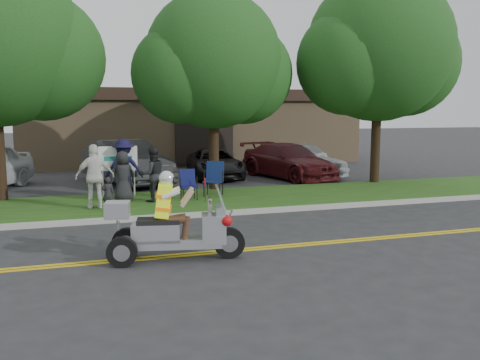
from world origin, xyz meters
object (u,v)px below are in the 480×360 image
object	(u,v)px
lawn_chair_a	(214,176)
parked_car_far_right	(303,159)
spectator_adult_mid	(153,174)
lawn_chair_b	(188,182)
parked_car_mid	(215,163)
trike_scooter	(169,229)
parked_car_right	(289,161)
spectator_adult_right	(95,176)
parked_car_left	(126,162)

from	to	relation	value
lawn_chair_a	parked_car_far_right	distance (m)	6.70
spectator_adult_mid	parked_car_far_right	size ratio (longest dim) A/B	0.38
lawn_chair_b	parked_car_mid	xyz separation A→B (m)	(2.34, 5.56, -0.02)
trike_scooter	parked_car_mid	distance (m)	12.27
lawn_chair_a	parked_car_mid	world-z (taller)	parked_car_mid
trike_scooter	lawn_chair_b	world-z (taller)	trike_scooter
parked_car_mid	parked_car_far_right	bearing A→B (deg)	-7.40
trike_scooter	parked_car_far_right	size ratio (longest dim) A/B	0.60
lawn_chair_a	parked_car_mid	size ratio (longest dim) A/B	0.25
parked_car_right	parked_car_far_right	size ratio (longest dim) A/B	1.13
lawn_chair_a	parked_car_far_right	world-z (taller)	parked_car_far_right
trike_scooter	parked_car_far_right	bearing A→B (deg)	65.49
parked_car_mid	parked_car_far_right	world-z (taller)	parked_car_far_right
spectator_adult_right	parked_car_mid	world-z (taller)	spectator_adult_right
lawn_chair_b	parked_car_left	bearing A→B (deg)	108.43
lawn_chair_b	parked_car_mid	bearing A→B (deg)	67.77
spectator_adult_right	parked_car_far_right	distance (m)	10.49
trike_scooter	parked_car_right	bearing A→B (deg)	67.62
trike_scooter	parked_car_far_right	xyz separation A→B (m)	(7.75, 10.80, 0.15)
trike_scooter	parked_car_mid	bearing A→B (deg)	82.35
trike_scooter	parked_car_far_right	world-z (taller)	trike_scooter
lawn_chair_a	parked_car_right	distance (m)	5.90
trike_scooter	parked_car_mid	size ratio (longest dim) A/B	0.61
spectator_adult_right	parked_car_far_right	bearing A→B (deg)	-153.11
lawn_chair_b	parked_car_right	world-z (taller)	parked_car_right
trike_scooter	parked_car_left	world-z (taller)	trike_scooter
spectator_adult_right	parked_car_mid	size ratio (longest dim) A/B	0.42
spectator_adult_right	parked_car_left	world-z (taller)	spectator_adult_right
lawn_chair_a	parked_car_mid	xyz separation A→B (m)	(1.36, 5.10, -0.12)
lawn_chair_b	spectator_adult_right	world-z (taller)	spectator_adult_right
spectator_adult_right	parked_car_right	distance (m)	9.65
lawn_chair_a	spectator_adult_right	bearing A→B (deg)	-135.82
parked_car_left	lawn_chair_b	bearing A→B (deg)	-91.16
lawn_chair_b	parked_car_far_right	xyz separation A→B (m)	(6.13, 4.75, 0.13)
lawn_chair_b	parked_car_right	distance (m)	6.94
lawn_chair_b	parked_car_far_right	distance (m)	7.76
lawn_chair_b	spectator_adult_right	xyz separation A→B (m)	(-2.85, -0.65, 0.39)
lawn_chair_a	parked_car_left	distance (m)	4.97
lawn_chair_a	lawn_chair_b	distance (m)	1.09
parked_car_mid	parked_car_far_right	size ratio (longest dim) A/B	0.99
parked_car_mid	parked_car_right	xyz separation A→B (m)	(3.00, -1.12, 0.12)
trike_scooter	lawn_chair_a	size ratio (longest dim) A/B	2.39
parked_car_far_right	parked_car_right	bearing A→B (deg)	-174.25
parked_car_mid	parked_car_far_right	xyz separation A→B (m)	(3.80, -0.82, 0.15)
lawn_chair_b	spectator_adult_right	size ratio (longest dim) A/B	0.52
spectator_adult_right	parked_car_right	world-z (taller)	spectator_adult_right
spectator_adult_mid	spectator_adult_right	xyz separation A→B (m)	(-1.73, -0.57, 0.07)
parked_car_right	parked_car_far_right	distance (m)	0.85
spectator_adult_mid	spectator_adult_right	bearing A→B (deg)	7.14
lawn_chair_b	parked_car_left	xyz separation A→B (m)	(-1.53, 4.75, 0.22)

